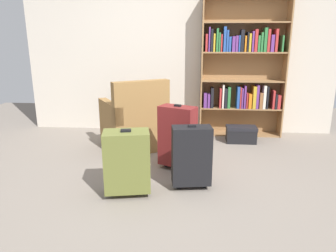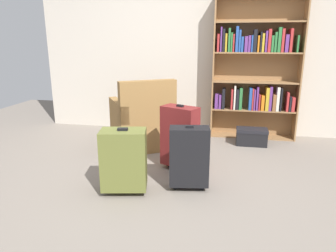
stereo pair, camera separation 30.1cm
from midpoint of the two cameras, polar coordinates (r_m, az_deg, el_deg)
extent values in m
plane|color=slate|center=(2.90, -3.47, -12.38)|extent=(8.00, 8.00, 0.00)
cube|color=beige|center=(4.71, 0.13, 14.78)|extent=(4.57, 0.10, 2.60)
cube|color=olive|center=(4.51, 4.30, 10.71)|extent=(0.02, 0.26, 1.97)
cube|color=olive|center=(4.64, 18.94, 10.07)|extent=(0.02, 0.26, 1.97)
cube|color=olive|center=(4.66, 11.56, 10.60)|extent=(1.17, 0.02, 1.97)
cube|color=olive|center=(4.72, 11.09, -1.42)|extent=(1.13, 0.24, 0.02)
cube|color=olive|center=(4.62, 11.34, 3.27)|extent=(1.13, 0.24, 0.02)
cube|color=olive|center=(4.56, 11.60, 8.13)|extent=(1.13, 0.24, 0.02)
cube|color=olive|center=(4.52, 11.88, 13.08)|extent=(1.13, 0.24, 0.02)
cube|color=olive|center=(4.53, 12.16, 18.07)|extent=(1.13, 0.24, 0.02)
cube|color=#66337F|center=(4.52, 4.96, 4.70)|extent=(0.04, 0.15, 0.20)
cube|color=#66337F|center=(4.53, 5.59, 4.68)|extent=(0.03, 0.16, 0.20)
cube|color=black|center=(4.54, 6.19, 5.23)|extent=(0.04, 0.20, 0.28)
cube|color=#B22D2D|center=(4.54, 7.67, 5.17)|extent=(0.02, 0.18, 0.28)
cube|color=silver|center=(4.53, 8.16, 5.46)|extent=(0.02, 0.18, 0.33)
cube|color=black|center=(4.56, 8.63, 5.16)|extent=(0.04, 0.22, 0.28)
cube|color=#2D7238|center=(4.54, 9.21, 5.23)|extent=(0.04, 0.18, 0.30)
cube|color=#264C99|center=(4.55, 10.86, 5.20)|extent=(0.04, 0.17, 0.31)
cube|color=#B22D2D|center=(4.58, 11.22, 5.20)|extent=(0.02, 0.22, 0.30)
cube|color=#66337F|center=(4.56, 11.56, 5.07)|extent=(0.02, 0.18, 0.29)
cube|color=#66337F|center=(4.56, 12.01, 5.27)|extent=(0.02, 0.18, 0.32)
cube|color=#B22D2D|center=(4.56, 12.39, 4.58)|extent=(0.02, 0.15, 0.22)
cube|color=orange|center=(4.59, 12.89, 4.59)|extent=(0.04, 0.21, 0.21)
cube|color=gold|center=(4.60, 13.63, 5.21)|extent=(0.04, 0.22, 0.32)
cube|color=#66337F|center=(4.59, 14.18, 5.27)|extent=(0.03, 0.18, 0.33)
cube|color=brown|center=(4.60, 14.80, 4.58)|extent=(0.04, 0.17, 0.23)
cube|color=silver|center=(4.59, 15.40, 5.16)|extent=(0.04, 0.16, 0.33)
cube|color=black|center=(4.60, 15.92, 5.06)|extent=(0.02, 0.15, 0.32)
cube|color=#B22D2D|center=(4.63, 16.92, 4.70)|extent=(0.03, 0.17, 0.26)
cube|color=black|center=(4.64, 17.35, 4.34)|extent=(0.02, 0.16, 0.21)
cube|color=#B22D2D|center=(4.64, 17.83, 4.27)|extent=(0.04, 0.15, 0.20)
cube|color=#B22D2D|center=(4.45, 5.10, 14.96)|extent=(0.03, 0.16, 0.24)
cube|color=#66337F|center=(4.46, 5.61, 15.52)|extent=(0.02, 0.19, 0.33)
cube|color=black|center=(4.47, 6.06, 15.36)|extent=(0.03, 0.20, 0.30)
cube|color=gold|center=(4.45, 6.49, 14.96)|extent=(0.02, 0.17, 0.24)
cube|color=#2D7238|center=(4.47, 7.03, 15.38)|extent=(0.03, 0.21, 0.31)
cube|color=#2D7238|center=(4.45, 7.45, 15.01)|extent=(0.02, 0.16, 0.25)
cube|color=#B22D2D|center=(4.46, 7.80, 14.87)|extent=(0.02, 0.18, 0.23)
cube|color=#264C99|center=(4.47, 8.38, 15.47)|extent=(0.04, 0.19, 0.33)
cube|color=#264C99|center=(4.48, 8.85, 15.17)|extent=(0.03, 0.21, 0.29)
cube|color=#264C99|center=(4.47, 9.29, 14.59)|extent=(0.03, 0.18, 0.20)
cube|color=#66337F|center=(4.47, 9.95, 14.60)|extent=(0.04, 0.16, 0.21)
cube|color=#66337F|center=(4.50, 10.49, 14.64)|extent=(0.03, 0.22, 0.21)
cube|color=#264C99|center=(4.49, 10.95, 14.64)|extent=(0.02, 0.20, 0.22)
cube|color=black|center=(4.48, 11.48, 15.07)|extent=(0.04, 0.17, 0.29)
cube|color=orange|center=(4.50, 12.01, 14.55)|extent=(0.02, 0.19, 0.21)
cube|color=black|center=(4.51, 12.41, 14.83)|extent=(0.02, 0.21, 0.26)
cube|color=gold|center=(4.50, 12.80, 14.69)|extent=(0.03, 0.19, 0.24)
cube|color=#66337F|center=(4.50, 13.32, 14.85)|extent=(0.02, 0.18, 0.27)
cube|color=#B22D2D|center=(4.53, 13.81, 14.98)|extent=(0.04, 0.22, 0.30)
cube|color=#2D7238|center=(4.53, 14.30, 14.43)|extent=(0.03, 0.22, 0.21)
cube|color=#2D7238|center=(4.53, 14.83, 14.66)|extent=(0.03, 0.19, 0.26)
cube|color=#2D7238|center=(4.51, 15.48, 14.99)|extent=(0.04, 0.15, 0.32)
cube|color=#B22D2D|center=(4.54, 15.99, 14.85)|extent=(0.03, 0.18, 0.30)
cube|color=#66337F|center=(4.55, 16.61, 14.34)|extent=(0.04, 0.19, 0.23)
cube|color=#B22D2D|center=(4.57, 17.27, 14.76)|extent=(0.03, 0.21, 0.30)
cube|color=#2D7238|center=(4.58, 18.30, 14.16)|extent=(0.02, 0.20, 0.22)
cube|color=olive|center=(4.09, -8.43, -1.10)|extent=(0.96, 0.96, 0.40)
cube|color=tan|center=(4.03, -8.56, 2.17)|extent=(0.73, 0.76, 0.08)
cube|color=olive|center=(3.72, -7.24, 4.42)|extent=(0.66, 0.47, 0.50)
cube|color=olive|center=(4.12, -4.65, 3.57)|extent=(0.46, 0.65, 0.22)
cube|color=olive|center=(3.94, -12.74, 2.67)|extent=(0.46, 0.65, 0.22)
cylinder|color=red|center=(4.06, -0.75, -3.33)|extent=(0.08, 0.08, 0.10)
torus|color=red|center=(4.06, -0.02, -3.28)|extent=(0.06, 0.01, 0.06)
cube|color=black|center=(4.34, 11.35, -1.70)|extent=(0.40, 0.22, 0.20)
cube|color=black|center=(4.31, 11.42, -0.39)|extent=(0.41, 0.23, 0.04)
cube|color=black|center=(2.88, 1.34, -5.49)|extent=(0.38, 0.24, 0.55)
cube|color=black|center=(2.79, 1.38, -0.02)|extent=(0.07, 0.05, 0.02)
cylinder|color=black|center=(2.99, -1.14, -10.92)|extent=(0.06, 0.06, 0.05)
cylinder|color=black|center=(3.01, 3.73, -10.75)|extent=(0.06, 0.06, 0.05)
cube|color=brown|center=(2.81, -10.63, -6.40)|extent=(0.44, 0.32, 0.54)
cube|color=black|center=(2.72, -10.92, -0.86)|extent=(0.10, 0.07, 0.02)
cylinder|color=black|center=(2.94, -13.12, -11.82)|extent=(0.06, 0.06, 0.05)
cylinder|color=black|center=(2.92, -7.53, -11.75)|extent=(0.06, 0.06, 0.05)
cube|color=maroon|center=(3.29, -0.87, -1.90)|extent=(0.43, 0.34, 0.64)
cube|color=black|center=(3.21, -0.90, 3.76)|extent=(0.08, 0.06, 0.02)
cylinder|color=black|center=(3.48, -2.77, -7.04)|extent=(0.07, 0.07, 0.05)
cylinder|color=black|center=(3.35, 1.14, -7.90)|extent=(0.07, 0.07, 0.05)
camera|label=1|loc=(0.15, -92.86, -0.79)|focal=33.19mm
camera|label=2|loc=(0.15, 87.14, 0.79)|focal=33.19mm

